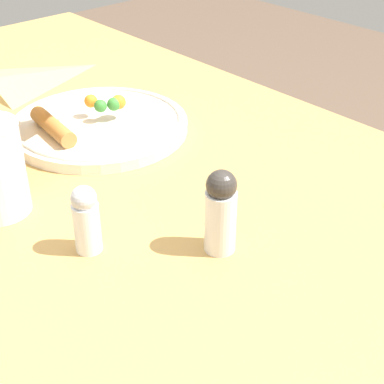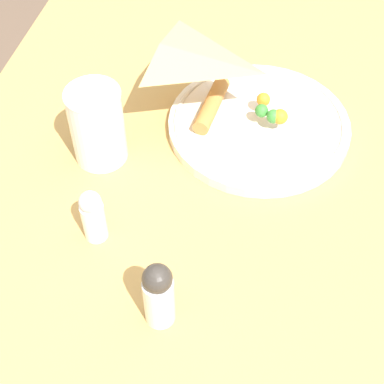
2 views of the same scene
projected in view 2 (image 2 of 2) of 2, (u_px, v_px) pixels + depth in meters
name	position (u px, v px, depth m)	size (l,w,h in m)	color
ground_plane	(205.00, 365.00, 1.42)	(6.00, 6.00, 0.00)	brown
dining_table	(212.00, 196.00, 0.93)	(1.30, 0.75, 0.75)	tan
plate_pizza	(258.00, 122.00, 0.86)	(0.27, 0.27, 0.05)	silver
milk_glass	(98.00, 127.00, 0.80)	(0.08, 0.08, 0.12)	white
salt_shaker	(93.00, 215.00, 0.72)	(0.03, 0.03, 0.08)	white
pepper_shaker	(159.00, 294.00, 0.64)	(0.03, 0.03, 0.10)	silver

